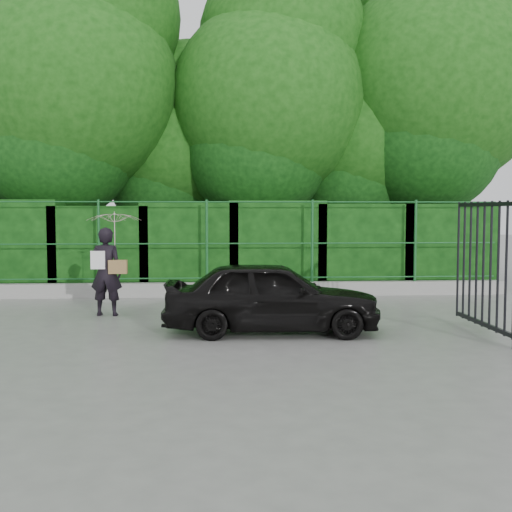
{
  "coord_description": "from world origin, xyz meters",
  "views": [
    {
      "loc": [
        0.52,
        -9.38,
        1.85
      ],
      "look_at": [
        1.25,
        1.3,
        1.1
      ],
      "focal_mm": 45.0,
      "sensor_mm": 36.0,
      "label": 1
    }
  ],
  "objects": [
    {
      "name": "kerb",
      "position": [
        0.0,
        4.5,
        0.15
      ],
      "size": [
        14.0,
        0.25,
        0.3
      ],
      "primitive_type": "cube",
      "color": "#9E9E99",
      "rests_on": "ground"
    },
    {
      "name": "trees",
      "position": [
        1.14,
        7.74,
        4.62
      ],
      "size": [
        17.1,
        6.15,
        8.08
      ],
      "color": "black",
      "rests_on": "ground"
    },
    {
      "name": "gate",
      "position": [
        4.6,
        -0.72,
        1.19
      ],
      "size": [
        0.22,
        2.33,
        2.36
      ],
      "color": "black",
      "rests_on": "ground"
    },
    {
      "name": "hedge",
      "position": [
        -0.02,
        5.5,
        1.02
      ],
      "size": [
        14.2,
        1.2,
        2.11
      ],
      "color": "black",
      "rests_on": "ground"
    },
    {
      "name": "car",
      "position": [
        1.42,
        0.25,
        0.56
      ],
      "size": [
        3.33,
        1.47,
        1.11
      ],
      "primitive_type": "imported",
      "rotation": [
        0.0,
        0.0,
        1.52
      ],
      "color": "black",
      "rests_on": "ground"
    },
    {
      "name": "fence",
      "position": [
        0.22,
        4.5,
        1.2
      ],
      "size": [
        14.13,
        0.06,
        1.8
      ],
      "color": "#195726",
      "rests_on": "kerb"
    },
    {
      "name": "woman",
      "position": [
        -1.25,
        2.09,
        1.22
      ],
      "size": [
        0.94,
        0.96,
        1.85
      ],
      "color": "black",
      "rests_on": "ground"
    },
    {
      "name": "ground",
      "position": [
        0.0,
        0.0,
        0.0
      ],
      "size": [
        80.0,
        80.0,
        0.0
      ],
      "primitive_type": "plane",
      "color": "gray"
    }
  ]
}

